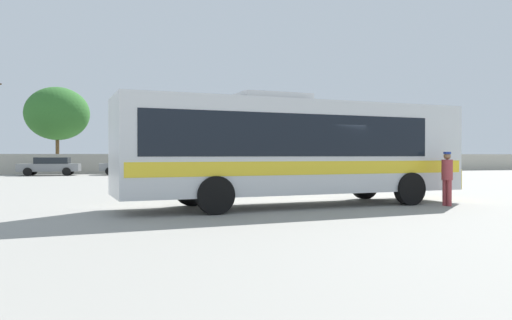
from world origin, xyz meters
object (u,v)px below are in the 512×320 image
at_px(parked_car_third_black, 194,165).
at_px(roadside_tree_midright, 267,130).
at_px(parked_car_leftmost_grey, 50,166).
at_px(parked_car_second_grey, 125,165).
at_px(attendant_by_bus_door, 447,175).
at_px(coach_bus_silver_yellow, 292,147).
at_px(roadside_tree_midleft, 173,125).
at_px(roadside_tree_left, 57,114).

xyz_separation_m(parked_car_third_black, roadside_tree_midright, (9.13, 9.58, 3.54)).
height_order(parked_car_leftmost_grey, parked_car_second_grey, parked_car_second_grey).
height_order(parked_car_second_grey, roadside_tree_midright, roadside_tree_midright).
bearing_deg(attendant_by_bus_door, roadside_tree_midright, 82.32).
xyz_separation_m(coach_bus_silver_yellow, parked_car_second_grey, (-5.05, 27.02, -1.09)).
xyz_separation_m(coach_bus_silver_yellow, roadside_tree_midright, (9.70, 35.87, 2.47)).
distance_m(attendant_by_bus_door, roadside_tree_midright, 37.62).
xyz_separation_m(attendant_by_bus_door, parked_car_leftmost_grey, (-15.42, 28.25, -0.21)).
distance_m(attendant_by_bus_door, parked_car_second_grey, 29.92).
distance_m(coach_bus_silver_yellow, parked_car_leftmost_grey, 29.06).
bearing_deg(parked_car_leftmost_grey, roadside_tree_midleft, 37.29).
relative_size(coach_bus_silver_yellow, parked_car_third_black, 2.45).
bearing_deg(roadside_tree_left, parked_car_third_black, -31.23).
bearing_deg(roadside_tree_midleft, coach_bus_silver_yellow, -89.48).
distance_m(coach_bus_silver_yellow, roadside_tree_left, 35.22).
xyz_separation_m(parked_car_leftmost_grey, parked_car_second_grey, (5.68, 0.03, 0.00)).
bearing_deg(roadside_tree_midleft, parked_car_second_grey, -120.94).
bearing_deg(parked_car_leftmost_grey, coach_bus_silver_yellow, -68.32).
bearing_deg(parked_car_leftmost_grey, roadside_tree_midright, 23.51).
relative_size(parked_car_second_grey, roadside_tree_left, 0.54).
distance_m(coach_bus_silver_yellow, parked_car_third_black, 26.32).
bearing_deg(parked_car_third_black, coach_bus_silver_yellow, -91.25).
bearing_deg(roadside_tree_left, roadside_tree_midright, 7.12).
height_order(coach_bus_silver_yellow, parked_car_leftmost_grey, coach_bus_silver_yellow).
xyz_separation_m(coach_bus_silver_yellow, attendant_by_bus_door, (4.70, -1.27, -0.89)).
xyz_separation_m(attendant_by_bus_door, roadside_tree_midright, (5.01, 37.14, 3.35)).
bearing_deg(roadside_tree_midright, parked_car_leftmost_grey, -156.49).
distance_m(parked_car_second_grey, roadside_tree_midleft, 9.98).
xyz_separation_m(parked_car_second_grey, roadside_tree_left, (-5.92, 6.27, 4.62)).
distance_m(parked_car_leftmost_grey, roadside_tree_midright, 22.56).
xyz_separation_m(parked_car_leftmost_grey, parked_car_third_black, (11.30, -0.70, 0.02)).
relative_size(coach_bus_silver_yellow, roadside_tree_left, 1.46).
relative_size(parked_car_leftmost_grey, roadside_tree_midleft, 0.73).
distance_m(coach_bus_silver_yellow, roadside_tree_midleft, 35.02).
relative_size(attendant_by_bus_door, roadside_tree_midright, 0.26).
height_order(parked_car_third_black, roadside_tree_left, roadside_tree_left).
bearing_deg(parked_car_third_black, roadside_tree_left, 148.77).
bearing_deg(coach_bus_silver_yellow, parked_car_second_grey, 100.58).
bearing_deg(parked_car_leftmost_grey, parked_car_second_grey, 0.35).
bearing_deg(parked_car_second_grey, parked_car_leftmost_grey, -179.65).
distance_m(parked_car_leftmost_grey, parked_car_second_grey, 5.68).
xyz_separation_m(attendant_by_bus_door, parked_car_third_black, (-4.12, 27.55, -0.19)).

